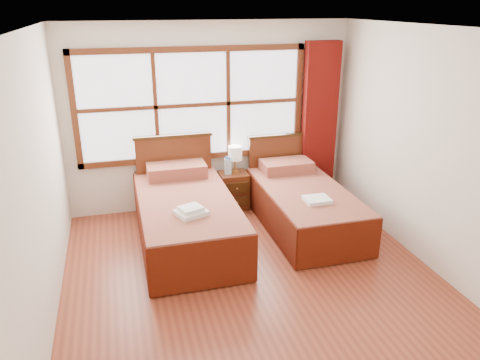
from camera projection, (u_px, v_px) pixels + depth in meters
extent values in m
plane|color=brown|center=(256.00, 284.00, 4.98)|extent=(4.50, 4.50, 0.00)
plane|color=white|center=(260.00, 29.00, 4.06)|extent=(4.50, 4.50, 0.00)
plane|color=silver|center=(210.00, 118.00, 6.55)|extent=(4.00, 0.00, 4.00)
plane|color=silver|center=(36.00, 190.00, 4.03)|extent=(0.00, 4.50, 4.50)
plane|color=silver|center=(436.00, 153.00, 5.01)|extent=(0.00, 4.50, 4.50)
cube|color=white|center=(192.00, 105.00, 6.39)|extent=(3.00, 0.02, 1.40)
cube|color=#592813|center=(195.00, 157.00, 6.64)|extent=(3.16, 0.06, 0.08)
cube|color=#592813|center=(191.00, 49.00, 6.11)|extent=(3.16, 0.06, 0.08)
cube|color=#592813|center=(74.00, 112.00, 6.00)|extent=(0.08, 0.06, 1.56)
cube|color=#592813|center=(298.00, 99.00, 6.75)|extent=(0.08, 0.06, 1.56)
cube|color=#592813|center=(156.00, 107.00, 6.25)|extent=(0.05, 0.05, 1.40)
cube|color=#592813|center=(228.00, 103.00, 6.49)|extent=(0.05, 0.05, 1.40)
cube|color=#592813|center=(193.00, 105.00, 6.37)|extent=(3.00, 0.05, 0.05)
cube|color=#630E09|center=(319.00, 122.00, 6.86)|extent=(0.50, 0.16, 2.30)
cube|color=#3C220C|center=(187.00, 230.00, 5.81)|extent=(1.00, 2.00, 0.33)
cube|color=maroon|center=(186.00, 208.00, 5.70)|extent=(1.12, 2.22, 0.27)
cube|color=#561809|center=(141.00, 226.00, 5.63)|extent=(0.03, 2.22, 0.55)
cube|color=#561809|center=(231.00, 215.00, 5.90)|extent=(0.03, 2.22, 0.55)
cube|color=#561809|center=(204.00, 266.00, 4.77)|extent=(1.12, 0.03, 0.55)
cube|color=maroon|center=(176.00, 170.00, 6.35)|extent=(0.78, 0.46, 0.17)
cube|color=#592813|center=(175.00, 174.00, 6.59)|extent=(1.04, 0.06, 1.09)
cube|color=#3C220C|center=(173.00, 136.00, 6.39)|extent=(1.09, 0.08, 0.04)
cube|color=#3C220C|center=(304.00, 217.00, 6.20)|extent=(0.91, 1.81, 0.30)
cube|color=maroon|center=(305.00, 198.00, 6.10)|extent=(1.02, 2.01, 0.25)
cube|color=#561809|center=(268.00, 213.00, 6.03)|extent=(0.03, 2.01, 0.50)
cube|color=#561809|center=(340.00, 204.00, 6.28)|extent=(0.03, 2.01, 0.50)
cube|color=#561809|center=(339.00, 244.00, 5.25)|extent=(1.02, 0.03, 0.50)
cube|color=maroon|center=(286.00, 166.00, 6.69)|extent=(0.71, 0.41, 0.16)
cube|color=#592813|center=(279.00, 168.00, 6.99)|extent=(0.95, 0.06, 0.99)
cube|color=#3C220C|center=(280.00, 136.00, 6.81)|extent=(0.99, 0.08, 0.04)
cube|color=#592813|center=(233.00, 190.00, 6.76)|extent=(0.40, 0.36, 0.53)
cube|color=#3C220C|center=(237.00, 202.00, 6.62)|extent=(0.35, 0.02, 0.16)
cube|color=#3C220C|center=(237.00, 188.00, 6.55)|extent=(0.35, 0.02, 0.16)
sphere|color=olive|center=(237.00, 203.00, 6.61)|extent=(0.03, 0.03, 0.03)
sphere|color=olive|center=(237.00, 189.00, 6.53)|extent=(0.03, 0.03, 0.03)
cube|color=white|center=(191.00, 213.00, 5.20)|extent=(0.40, 0.37, 0.05)
cube|color=white|center=(191.00, 209.00, 5.19)|extent=(0.30, 0.28, 0.04)
cube|color=white|center=(317.00, 200.00, 5.69)|extent=(0.31, 0.27, 0.05)
cylinder|color=#C98A40|center=(235.00, 171.00, 6.70)|extent=(0.12, 0.12, 0.02)
cylinder|color=#C98A40|center=(235.00, 165.00, 6.67)|extent=(0.03, 0.03, 0.16)
cylinder|color=white|center=(235.00, 153.00, 6.61)|extent=(0.20, 0.20, 0.20)
cylinder|color=#ACCCDD|center=(227.00, 167.00, 6.57)|extent=(0.07, 0.07, 0.23)
cylinder|color=#1858B4|center=(227.00, 158.00, 6.53)|extent=(0.03, 0.03, 0.03)
cylinder|color=#ACCCDD|center=(229.00, 167.00, 6.58)|extent=(0.06, 0.06, 0.22)
cylinder|color=#1858B4|center=(229.00, 159.00, 6.54)|extent=(0.03, 0.03, 0.03)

